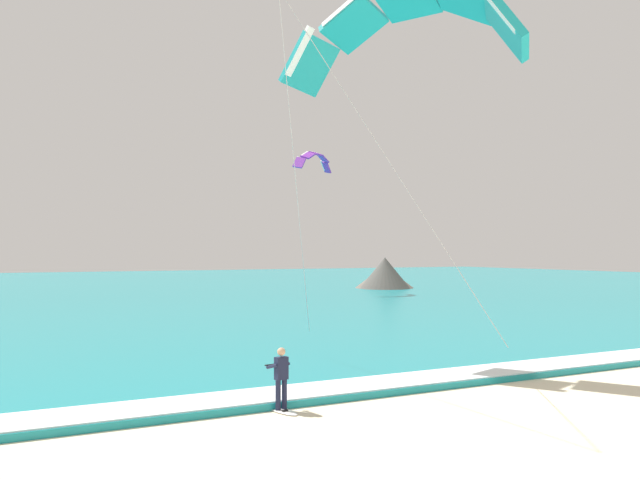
{
  "coord_description": "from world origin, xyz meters",
  "views": [
    {
      "loc": [
        -12.81,
        -3.04,
        4.26
      ],
      "look_at": [
        -2.46,
        17.09,
        4.65
      ],
      "focal_mm": 36.73,
      "sensor_mm": 36.0,
      "label": 1
    }
  ],
  "objects_px": {
    "kite_distant": "(314,159)",
    "kite_primary": "(402,22)",
    "surfboard": "(281,410)",
    "kitesurfer": "(281,376)"
  },
  "relations": [
    {
      "from": "kite_primary",
      "to": "surfboard",
      "type": "bearing_deg",
      "value": -151.86
    },
    {
      "from": "kite_distant",
      "to": "surfboard",
      "type": "bearing_deg",
      "value": -117.79
    },
    {
      "from": "surfboard",
      "to": "kite_distant",
      "type": "xyz_separation_m",
      "value": [
        21.69,
        41.16,
        13.26
      ]
    },
    {
      "from": "surfboard",
      "to": "kite_primary",
      "type": "xyz_separation_m",
      "value": [
        6.16,
        3.3,
        12.42
      ]
    },
    {
      "from": "kite_distant",
      "to": "kite_primary",
      "type": "bearing_deg",
      "value": -112.3
    },
    {
      "from": "kite_primary",
      "to": "kite_distant",
      "type": "bearing_deg",
      "value": 67.7
    },
    {
      "from": "surfboard",
      "to": "kitesurfer",
      "type": "distance_m",
      "value": 0.91
    },
    {
      "from": "surfboard",
      "to": "kite_primary",
      "type": "height_order",
      "value": "kite_primary"
    },
    {
      "from": "surfboard",
      "to": "kite_primary",
      "type": "bearing_deg",
      "value": 28.14
    },
    {
      "from": "surfboard",
      "to": "kite_distant",
      "type": "distance_m",
      "value": 48.38
    }
  ]
}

